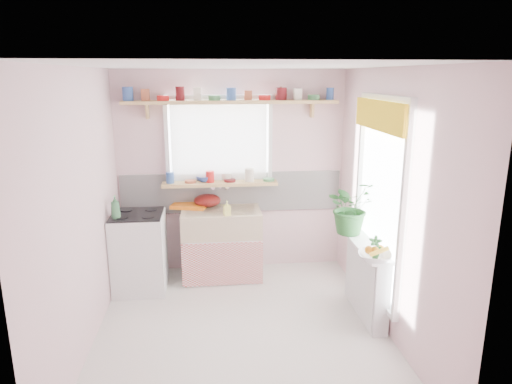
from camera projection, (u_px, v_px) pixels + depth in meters
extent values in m
plane|color=silver|center=(242.00, 331.00, 4.45)|extent=(3.20, 3.20, 0.00)
plane|color=white|center=(240.00, 66.00, 3.83)|extent=(3.20, 3.20, 0.00)
plane|color=beige|center=(232.00, 172.00, 5.68)|extent=(2.80, 0.00, 2.80)
plane|color=beige|center=(262.00, 288.00, 2.59)|extent=(2.80, 0.00, 2.80)
plane|color=beige|center=(82.00, 213.00, 3.99)|extent=(0.00, 3.20, 3.20)
plane|color=beige|center=(390.00, 204.00, 4.28)|extent=(0.00, 3.20, 3.20)
cube|color=white|center=(232.00, 192.00, 5.73)|extent=(2.74, 0.03, 0.50)
cube|color=pink|center=(232.00, 207.00, 5.77)|extent=(2.74, 0.02, 0.12)
cube|color=white|center=(219.00, 141.00, 5.56)|extent=(1.20, 0.01, 1.00)
cube|color=white|center=(219.00, 141.00, 5.50)|extent=(1.15, 0.02, 0.95)
cube|color=white|center=(381.00, 199.00, 4.47)|extent=(0.01, 1.10, 1.90)
cube|color=yellow|center=(378.00, 115.00, 4.26)|extent=(0.03, 1.20, 0.28)
cube|color=white|center=(222.00, 255.00, 5.62)|extent=(0.85, 0.55, 0.55)
cube|color=#CC3F3C|center=(223.00, 264.00, 5.35)|extent=(0.95, 0.02, 0.53)
cube|color=#CBB594|center=(221.00, 222.00, 5.51)|extent=(0.95, 0.55, 0.30)
cylinder|color=silver|center=(220.00, 185.00, 5.65)|extent=(0.03, 0.22, 0.03)
cube|color=white|center=(140.00, 252.00, 5.23)|extent=(0.58, 0.58, 0.90)
cube|color=black|center=(137.00, 215.00, 5.12)|extent=(0.56, 0.56, 0.02)
cylinder|color=black|center=(122.00, 217.00, 4.97)|extent=(0.14, 0.14, 0.01)
cylinder|color=black|center=(148.00, 217.00, 5.00)|extent=(0.14, 0.14, 0.01)
cylinder|color=black|center=(126.00, 210.00, 5.24)|extent=(0.14, 0.14, 0.01)
cylinder|color=black|center=(151.00, 209.00, 5.27)|extent=(0.14, 0.14, 0.01)
cube|color=white|center=(367.00, 281.00, 4.68)|extent=(0.15, 0.90, 0.75)
cube|color=white|center=(366.00, 246.00, 4.58)|extent=(0.22, 0.95, 0.03)
cube|color=tan|center=(220.00, 184.00, 5.57)|extent=(1.40, 0.22, 0.04)
cube|color=tan|center=(231.00, 102.00, 5.34)|extent=(2.52, 0.24, 0.04)
cylinder|color=#3359A5|center=(128.00, 96.00, 5.20)|extent=(0.11, 0.11, 0.12)
cylinder|color=#A55133|center=(145.00, 95.00, 5.22)|extent=(0.11, 0.11, 0.12)
cylinder|color=red|center=(163.00, 98.00, 5.25)|extent=(0.11, 0.11, 0.06)
cylinder|color=#590F14|center=(180.00, 95.00, 5.26)|extent=(0.11, 0.11, 0.12)
cylinder|color=silver|center=(197.00, 95.00, 5.28)|extent=(0.11, 0.11, 0.12)
cylinder|color=#3F7F4C|center=(214.00, 98.00, 5.31)|extent=(0.11, 0.11, 0.06)
cylinder|color=#3359A5|center=(231.00, 95.00, 5.32)|extent=(0.11, 0.11, 0.12)
cylinder|color=#A55133|center=(248.00, 95.00, 5.34)|extent=(0.11, 0.11, 0.12)
cylinder|color=red|center=(265.00, 98.00, 5.36)|extent=(0.11, 0.11, 0.06)
cylinder|color=#590F14|center=(281.00, 95.00, 5.38)|extent=(0.11, 0.11, 0.12)
cylinder|color=silver|center=(298.00, 95.00, 5.40)|extent=(0.11, 0.11, 0.12)
cylinder|color=#3F7F4C|center=(314.00, 97.00, 5.42)|extent=(0.11, 0.11, 0.06)
cylinder|color=#3359A5|center=(330.00, 95.00, 5.44)|extent=(0.11, 0.11, 0.12)
cylinder|color=#3359A5|center=(168.00, 178.00, 5.49)|extent=(0.11, 0.11, 0.12)
cylinder|color=#A55133|center=(189.00, 178.00, 5.52)|extent=(0.11, 0.11, 0.12)
cylinder|color=red|center=(210.00, 180.00, 5.55)|extent=(0.11, 0.11, 0.06)
cylinder|color=#590F14|center=(230.00, 177.00, 5.57)|extent=(0.11, 0.11, 0.12)
cylinder|color=silver|center=(250.00, 176.00, 5.59)|extent=(0.11, 0.11, 0.12)
cylinder|color=#3F7F4C|center=(270.00, 178.00, 5.62)|extent=(0.11, 0.11, 0.06)
cube|color=orange|center=(190.00, 205.00, 5.62)|extent=(0.49, 0.41, 0.04)
ellipsoid|color=#611210|center=(207.00, 200.00, 5.63)|extent=(0.36, 0.36, 0.15)
imported|color=#255E27|center=(351.00, 207.00, 4.84)|extent=(0.67, 0.63, 0.59)
imported|color=silver|center=(375.00, 257.00, 4.17)|extent=(0.39, 0.39, 0.08)
imported|color=#276129|center=(375.00, 248.00, 4.16)|extent=(0.14, 0.11, 0.23)
imported|color=#E8E367|center=(227.00, 208.00, 5.27)|extent=(0.09, 0.09, 0.17)
imported|color=beige|center=(227.00, 177.00, 5.62)|extent=(0.13, 0.13, 0.09)
imported|color=#314FA1|center=(205.00, 178.00, 5.60)|extent=(0.29, 0.29, 0.07)
imported|color=#9E4730|center=(281.00, 93.00, 5.43)|extent=(0.19, 0.19, 0.15)
imported|color=#3E7C4D|center=(115.00, 207.00, 4.92)|extent=(0.11, 0.11, 0.26)
sphere|color=orange|center=(375.00, 251.00, 4.16)|extent=(0.08, 0.08, 0.08)
sphere|color=orange|center=(380.00, 249.00, 4.20)|extent=(0.08, 0.08, 0.08)
sphere|color=orange|center=(369.00, 250.00, 4.17)|extent=(0.08, 0.08, 0.08)
cylinder|color=yellow|center=(379.00, 251.00, 4.11)|extent=(0.18, 0.04, 0.10)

